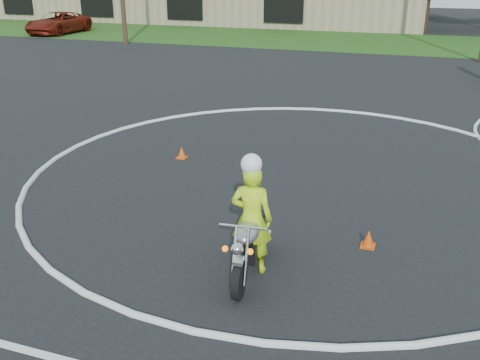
% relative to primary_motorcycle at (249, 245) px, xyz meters
% --- Properties ---
extents(ground, '(120.00, 120.00, 0.00)m').
position_rel_primary_motorcycle_xyz_m(ground, '(-0.23, 1.40, -0.50)').
color(ground, black).
rests_on(ground, ground).
extents(grass_strip, '(120.00, 10.00, 0.02)m').
position_rel_primary_motorcycle_xyz_m(grass_strip, '(-0.23, 28.40, -0.49)').
color(grass_strip, '#1E4714').
rests_on(grass_strip, ground).
extents(course_markings, '(19.05, 19.05, 0.12)m').
position_rel_primary_motorcycle_xyz_m(course_markings, '(1.94, 5.75, -0.50)').
color(course_markings, silver).
rests_on(course_markings, ground).
extents(primary_motorcycle, '(0.69, 1.97, 1.04)m').
position_rel_primary_motorcycle_xyz_m(primary_motorcycle, '(0.00, 0.00, 0.00)').
color(primary_motorcycle, black).
rests_on(primary_motorcycle, ground).
extents(rider_primary_grp, '(0.68, 0.48, 1.93)m').
position_rel_primary_motorcycle_xyz_m(rider_primary_grp, '(-0.01, 0.13, 0.43)').
color(rider_primary_grp, '#C3EA18').
rests_on(rider_primary_grp, ground).
extents(pickup_grp, '(2.48, 5.29, 1.47)m').
position_rel_primary_motorcycle_xyz_m(pickup_grp, '(-22.54, 25.79, 0.23)').
color(pickup_grp, '#65160B').
rests_on(pickup_grp, ground).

